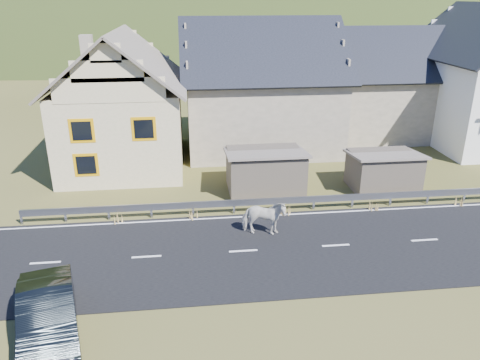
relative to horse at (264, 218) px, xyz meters
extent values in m
plane|color=#3F4016|center=(2.93, -1.35, -0.87)|extent=(160.00, 160.00, 0.00)
cube|color=black|center=(2.93, -1.35, -0.85)|extent=(60.00, 7.00, 0.04)
cube|color=silver|center=(2.93, -1.35, -0.82)|extent=(60.00, 6.60, 0.01)
cube|color=#93969B|center=(2.93, 2.33, -0.29)|extent=(28.00, 0.08, 0.34)
cube|color=#93969B|center=(-11.07, 2.35, -0.52)|extent=(0.10, 0.06, 0.70)
cube|color=#93969B|center=(-9.07, 2.35, -0.52)|extent=(0.10, 0.06, 0.70)
cube|color=#93969B|center=(-7.07, 2.35, -0.52)|extent=(0.10, 0.06, 0.70)
cube|color=#93969B|center=(-5.07, 2.35, -0.52)|extent=(0.10, 0.06, 0.70)
cube|color=#93969B|center=(-3.07, 2.35, -0.52)|extent=(0.10, 0.06, 0.70)
cube|color=#93969B|center=(-1.07, 2.35, -0.52)|extent=(0.10, 0.06, 0.70)
cube|color=#93969B|center=(0.93, 2.35, -0.52)|extent=(0.10, 0.06, 0.70)
cube|color=#93969B|center=(2.93, 2.35, -0.52)|extent=(0.10, 0.06, 0.70)
cube|color=#93969B|center=(4.93, 2.35, -0.52)|extent=(0.10, 0.06, 0.70)
cube|color=#93969B|center=(6.93, 2.35, -0.52)|extent=(0.10, 0.06, 0.70)
cube|color=#93969B|center=(8.93, 2.35, -0.52)|extent=(0.10, 0.06, 0.70)
cube|color=#93969B|center=(10.93, 2.35, -0.52)|extent=(0.10, 0.06, 0.70)
cube|color=brown|center=(0.93, 5.15, 0.23)|extent=(4.30, 3.30, 2.40)
cube|color=brown|center=(7.43, 4.65, 0.13)|extent=(3.80, 2.90, 2.20)
cube|color=beige|center=(-7.07, 10.65, 1.63)|extent=(7.00, 9.00, 5.00)
cube|color=#DB9607|center=(-8.67, 6.15, 2.53)|extent=(1.30, 0.12, 1.30)
cube|color=#DB9607|center=(-5.47, 6.15, 2.53)|extent=(1.30, 0.12, 1.30)
cube|color=#DB9607|center=(-8.67, 6.15, 0.63)|extent=(1.30, 0.12, 1.30)
cube|color=tan|center=(-9.07, 12.15, 5.69)|extent=(0.70, 0.70, 2.40)
cube|color=tan|center=(1.93, 13.65, 1.63)|extent=(10.00, 9.00, 5.00)
cube|color=tan|center=(11.93, 15.65, 1.43)|extent=(9.00, 8.00, 4.60)
ellipsoid|color=#273E18|center=(7.93, 178.65, -20.87)|extent=(440.00, 280.00, 260.00)
imported|color=beige|center=(0.00, 0.00, 0.00)|extent=(1.29, 2.11, 1.65)
imported|color=black|center=(-7.72, -5.82, -0.08)|extent=(2.86, 5.04, 1.57)
camera|label=1|loc=(-3.19, -18.31, 9.19)|focal=35.00mm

